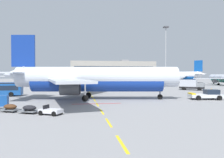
# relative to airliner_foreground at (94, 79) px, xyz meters

# --- Properties ---
(ground) EXTENTS (400.00, 400.00, 0.00)m
(ground) POSITION_rel_airliner_foreground_xyz_m (21.96, 12.00, -3.95)
(ground) COLOR gray
(apron_paint_markings) EXTENTS (8.00, 97.99, 0.01)m
(apron_paint_markings) POSITION_rel_airliner_foreground_xyz_m (-0.04, 10.72, -3.95)
(apron_paint_markings) COLOR yellow
(apron_paint_markings) RESTS_ON ground
(airliner_foreground) EXTENTS (34.78, 34.23, 12.20)m
(airliner_foreground) POSITION_rel_airliner_foreground_xyz_m (0.00, 0.00, 0.00)
(airliner_foreground) COLOR silver
(airliner_foreground) RESTS_ON ground
(pushback_tug) EXTENTS (6.40, 3.98, 2.08)m
(pushback_tug) POSITION_rel_airliner_foreground_xyz_m (21.17, -3.25, -3.05)
(pushback_tug) COLOR silver
(pushback_tug) RESTS_ON ground
(airliner_mid_left) EXTENTS (25.94, 26.57, 9.39)m
(airliner_mid_left) POSITION_rel_airliner_foreground_xyz_m (60.55, 46.69, -0.91)
(airliner_mid_left) COLOR silver
(airliner_mid_left) RESTS_ON ground
(airliner_far_center) EXTENTS (28.81, 31.30, 12.46)m
(airliner_far_center) POSITION_rel_airliner_foreground_xyz_m (53.39, 79.55, 0.08)
(airliner_far_center) COLOR white
(airliner_far_center) RESTS_ON ground
(airliner_far_right) EXTENTS (29.32, 31.79, 12.72)m
(airliner_far_right) POSITION_rel_airliner_foreground_xyz_m (-21.80, 66.08, 0.17)
(airliner_far_right) COLOR silver
(airliner_far_right) RESTS_ON ground
(catering_truck) EXTENTS (6.96, 6.25, 3.14)m
(catering_truck) POSITION_rel_airliner_foreground_xyz_m (30.84, 20.11, -2.30)
(catering_truck) COLOR black
(catering_truck) RESTS_ON ground
(baggage_train) EXTENTS (10.89, 6.82, 1.14)m
(baggage_train) POSITION_rel_airliner_foreground_xyz_m (-10.23, -12.57, -3.42)
(baggage_train) COLOR silver
(baggage_train) RESTS_ON ground
(uld_cargo_container) EXTENTS (1.76, 1.72, 1.60)m
(uld_cargo_container) POSITION_rel_airliner_foreground_xyz_m (-14.36, -6.28, -3.15)
(uld_cargo_container) COLOR #194C9E
(uld_cargo_container) RESTS_ON ground
(apron_light_mast_far) EXTENTS (1.80, 1.80, 23.38)m
(apron_light_mast_far) POSITION_rel_airliner_foreground_xyz_m (30.70, 39.11, 10.70)
(apron_light_mast_far) COLOR slate
(apron_light_mast_far) RESTS_ON ground
(terminal_satellite) EXTENTS (65.53, 19.89, 16.46)m
(terminal_satellite) POSITION_rel_airliner_foreground_xyz_m (24.15, 129.42, 3.50)
(terminal_satellite) COLOR #9E998E
(terminal_satellite) RESTS_ON ground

